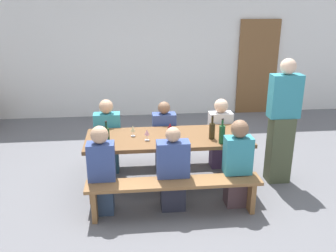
% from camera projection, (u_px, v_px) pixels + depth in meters
% --- Properties ---
extents(ground_plane, '(24.00, 24.00, 0.00)m').
position_uv_depth(ground_plane, '(168.00, 186.00, 5.17)').
color(ground_plane, slate).
extents(back_wall, '(14.00, 0.20, 3.20)m').
position_uv_depth(back_wall, '(151.00, 43.00, 7.91)').
color(back_wall, white).
rests_on(back_wall, ground).
extents(wooden_door, '(0.90, 0.06, 2.10)m').
position_uv_depth(wooden_door, '(257.00, 67.00, 8.20)').
color(wooden_door, brown).
rests_on(wooden_door, ground).
extents(tasting_table, '(2.21, 0.84, 0.75)m').
position_uv_depth(tasting_table, '(168.00, 141.00, 4.94)').
color(tasting_table, brown).
rests_on(tasting_table, ground).
extents(bench_near, '(2.11, 0.30, 0.45)m').
position_uv_depth(bench_near, '(174.00, 188.00, 4.37)').
color(bench_near, olive).
rests_on(bench_near, ground).
extents(bench_far, '(2.11, 0.30, 0.45)m').
position_uv_depth(bench_far, '(163.00, 143.00, 5.72)').
color(bench_far, olive).
rests_on(bench_far, ground).
extents(wine_bottle_0, '(0.08, 0.08, 0.33)m').
position_uv_depth(wine_bottle_0, '(222.00, 134.00, 4.65)').
color(wine_bottle_0, '#194723').
rests_on(wine_bottle_0, tasting_table).
extents(wine_bottle_1, '(0.08, 0.08, 0.32)m').
position_uv_depth(wine_bottle_1, '(212.00, 130.00, 4.80)').
color(wine_bottle_1, '#332814').
rests_on(wine_bottle_1, tasting_table).
extents(wine_bottle_2, '(0.07, 0.07, 0.34)m').
position_uv_depth(wine_bottle_2, '(107.00, 137.00, 4.54)').
color(wine_bottle_2, '#143319').
rests_on(wine_bottle_2, tasting_table).
extents(wine_glass_0, '(0.06, 0.06, 0.15)m').
position_uv_depth(wine_glass_0, '(133.00, 129.00, 4.90)').
color(wine_glass_0, silver).
rests_on(wine_glass_0, tasting_table).
extents(wine_glass_1, '(0.08, 0.08, 0.18)m').
position_uv_depth(wine_glass_1, '(170.00, 127.00, 4.91)').
color(wine_glass_1, silver).
rests_on(wine_glass_1, tasting_table).
extents(wine_glass_2, '(0.06, 0.06, 0.16)m').
position_uv_depth(wine_glass_2, '(238.00, 133.00, 4.73)').
color(wine_glass_2, silver).
rests_on(wine_glass_2, tasting_table).
extents(wine_glass_3, '(0.07, 0.07, 0.15)m').
position_uv_depth(wine_glass_3, '(147.00, 133.00, 4.75)').
color(wine_glass_3, silver).
rests_on(wine_glass_3, tasting_table).
extents(seated_guest_near_0, '(0.32, 0.24, 1.13)m').
position_uv_depth(seated_guest_near_0, '(102.00, 172.00, 4.36)').
color(seated_guest_near_0, '#2F415C').
rests_on(seated_guest_near_0, ground).
extents(seated_guest_near_1, '(0.40, 0.24, 1.08)m').
position_uv_depth(seated_guest_near_1, '(173.00, 171.00, 4.46)').
color(seated_guest_near_1, '#272836').
rests_on(seated_guest_near_1, ground).
extents(seated_guest_near_2, '(0.34, 0.24, 1.14)m').
position_uv_depth(seated_guest_near_2, '(237.00, 165.00, 4.53)').
color(seated_guest_near_2, '#513A3D').
rests_on(seated_guest_near_2, ground).
extents(seated_guest_far_0, '(0.39, 0.24, 1.14)m').
position_uv_depth(seated_guest_far_0, '(108.00, 138.00, 5.44)').
color(seated_guest_far_0, '#2E566E').
rests_on(seated_guest_far_0, ground).
extents(seated_guest_far_1, '(0.35, 0.24, 1.08)m').
position_uv_depth(seated_guest_far_1, '(164.00, 138.00, 5.53)').
color(seated_guest_far_1, '#4C5370').
rests_on(seated_guest_far_1, ground).
extents(seated_guest_far_2, '(0.35, 0.24, 1.10)m').
position_uv_depth(seated_guest_far_2, '(220.00, 135.00, 5.61)').
color(seated_guest_far_2, '#4A3458').
rests_on(seated_guest_far_2, ground).
extents(standing_host, '(0.42, 0.24, 1.78)m').
position_uv_depth(standing_host, '(282.00, 124.00, 5.05)').
color(standing_host, '#484F36').
rests_on(standing_host, ground).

